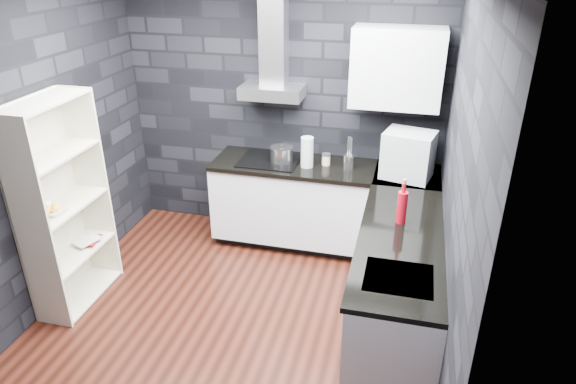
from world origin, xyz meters
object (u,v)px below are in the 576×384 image
at_px(utensil_crock, 349,162).
at_px(bookshelf, 64,206).
at_px(pot, 282,155).
at_px(storage_jar, 326,160).
at_px(glass_vase, 307,152).
at_px(appliance_garage, 408,155).
at_px(red_bottle, 402,207).
at_px(fruit_bowl, 53,210).

distance_m(utensil_crock, bookshelf, 2.55).
height_order(pot, storage_jar, pot).
relative_size(glass_vase, appliance_garage, 0.69).
distance_m(appliance_garage, red_bottle, 0.87).
xyz_separation_m(glass_vase, bookshelf, (-1.76, -1.30, -0.15)).
distance_m(storage_jar, utensil_crock, 0.23).
relative_size(storage_jar, appliance_garage, 0.23).
relative_size(red_bottle, bookshelf, 0.14).
distance_m(glass_vase, red_bottle, 1.30).
relative_size(pot, utensil_crock, 1.67).
relative_size(pot, glass_vase, 0.74).
bearing_deg(fruit_bowl, red_bottle, 11.12).
height_order(red_bottle, fruit_bowl, red_bottle).
bearing_deg(utensil_crock, appliance_garage, -9.70).
bearing_deg(appliance_garage, fruit_bowl, -139.87).
distance_m(storage_jar, bookshelf, 2.38).
height_order(glass_vase, storage_jar, glass_vase).
height_order(red_bottle, bookshelf, bookshelf).
relative_size(pot, red_bottle, 0.84).
height_order(storage_jar, bookshelf, bookshelf).
height_order(pot, appliance_garage, appliance_garage).
bearing_deg(pot, fruit_bowl, -135.20).
bearing_deg(utensil_crock, fruit_bowl, -145.37).
bearing_deg(pot, bookshelf, -137.84).
height_order(pot, red_bottle, red_bottle).
xyz_separation_m(appliance_garage, bookshelf, (-2.70, -1.27, -0.22)).
bearing_deg(bookshelf, utensil_crock, 23.63).
xyz_separation_m(pot, red_bottle, (1.20, -0.95, 0.05)).
bearing_deg(glass_vase, red_bottle, -44.09).
height_order(pot, glass_vase, glass_vase).
distance_m(utensil_crock, appliance_garage, 0.57).
bearing_deg(utensil_crock, bookshelf, -147.79).
distance_m(red_bottle, bookshelf, 2.73).
bearing_deg(storage_jar, fruit_bowl, -141.81).
xyz_separation_m(storage_jar, red_bottle, (0.76, -0.99, 0.08)).
relative_size(appliance_garage, red_bottle, 1.66).
distance_m(utensil_crock, fruit_bowl, 2.62).
bearing_deg(storage_jar, appliance_garage, -9.13).
xyz_separation_m(utensil_crock, fruit_bowl, (-2.16, -1.49, -0.03)).
bearing_deg(glass_vase, utensil_crock, 7.91).
relative_size(storage_jar, red_bottle, 0.38).
bearing_deg(red_bottle, appliance_garage, 89.64).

